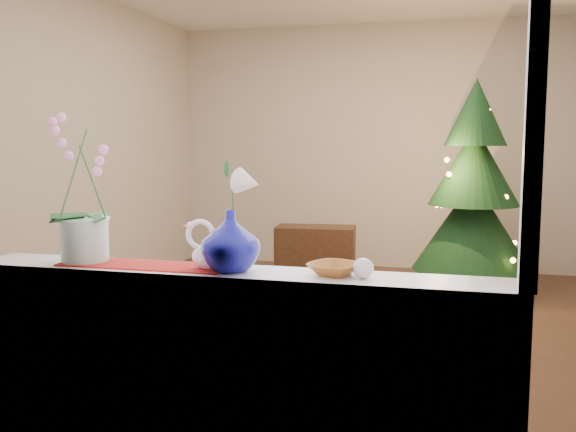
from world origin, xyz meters
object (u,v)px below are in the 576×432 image
Objects in this scene: swan at (212,246)px; blue_vase at (231,236)px; amber_dish at (334,270)px; side_table at (315,255)px; xmas_tree at (474,188)px; paperweight at (363,268)px; orchid_pot at (83,188)px.

blue_vase is (0.08, -0.00, 0.04)m from swan.
amber_dish is 0.21× the size of side_table.
blue_vase is at bearing -87.84° from side_table.
amber_dish is (0.48, 0.02, -0.07)m from swan.
xmas_tree is at bearing 56.06° from swan.
paperweight is 3.83m from xmas_tree.
blue_vase reaches higher than swan.
xmas_tree is at bearing -6.53° from side_table.
swan is 0.81× the size of blue_vase.
orchid_pot reaches higher than swan.
amber_dish is at bearing 0.29° from orchid_pot.
side_table is (-0.88, 3.80, -0.65)m from amber_dish.
paperweight reaches higher than amber_dish.
xmas_tree is (0.61, 3.76, 0.05)m from amber_dish.
swan is 2.87× the size of paperweight.
blue_vase is 0.53m from paperweight.
paperweight is at bearing -97.44° from xmas_tree.
side_table is at bearing 97.08° from blue_vase.
amber_dish is at bearing 3.77° from blue_vase.
orchid_pot is at bearing 178.58° from paperweight.
orchid_pot is at bearing -113.86° from xmas_tree.
blue_vase is at bearing -176.23° from amber_dish.
xmas_tree is at bearing 82.56° from paperweight.
swan is 1.38× the size of amber_dish.
swan is 0.49m from amber_dish.
blue_vase is at bearing 179.14° from paperweight.
swan is at bearing 179.05° from paperweight.
blue_vase is 0.42m from amber_dish.
amber_dish is at bearing -81.89° from side_table.
orchid_pot is 1.20m from paperweight.
blue_vase is 3.92m from xmas_tree.
amber_dish is 0.08× the size of xmas_tree.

